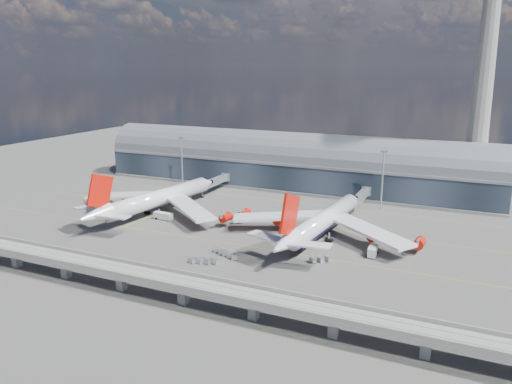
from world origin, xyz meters
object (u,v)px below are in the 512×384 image
at_px(service_truck_3, 373,251).
at_px(service_truck_4, 347,211).
at_px(cargo_train_2, 321,259).
at_px(airliner_left, 155,199).
at_px(service_truck_0, 91,203).
at_px(airliner_right, 323,222).
at_px(floodlight_mast_right, 382,178).
at_px(service_truck_2, 163,216).
at_px(service_truck_1, 109,204).
at_px(floodlight_mast_left, 182,160).
at_px(service_truck_5, 179,200).
at_px(control_tower, 483,86).
at_px(cargo_train_0, 204,261).
at_px(cargo_train_1, 225,254).

bearing_deg(service_truck_3, service_truck_4, 110.80).
bearing_deg(cargo_train_2, service_truck_4, 38.93).
xyz_separation_m(airliner_left, service_truck_0, (-34.22, -0.68, -5.29)).
bearing_deg(airliner_right, cargo_train_2, -68.88).
distance_m(airliner_right, service_truck_0, 105.94).
xyz_separation_m(floodlight_mast_right, service_truck_2, (-76.74, -51.17, -12.11)).
xyz_separation_m(service_truck_1, service_truck_3, (117.06, -10.85, 0.24)).
xyz_separation_m(floodlight_mast_left, service_truck_0, (-17.89, -46.90, -12.33)).
relative_size(service_truck_0, service_truck_5, 1.04).
bearing_deg(service_truck_2, service_truck_5, 19.77).
distance_m(control_tower, floodlight_mast_left, 143.01).
relative_size(floodlight_mast_right, service_truck_1, 4.87).
relative_size(floodlight_mast_left, airliner_left, 0.34).
distance_m(service_truck_1, cargo_train_0, 80.61).
height_order(airliner_left, service_truck_5, airliner_left).
height_order(floodlight_mast_right, service_truck_0, floodlight_mast_right).
xyz_separation_m(airliner_left, cargo_train_2, (77.78, -21.99, -5.73)).
bearing_deg(floodlight_mast_left, airliner_right, -27.76).
height_order(service_truck_2, cargo_train_2, service_truck_2).
distance_m(floodlight_mast_left, cargo_train_2, 116.93).
height_order(service_truck_2, cargo_train_0, service_truck_2).
height_order(service_truck_1, service_truck_2, service_truck_2).
relative_size(service_truck_0, cargo_train_0, 0.64).
distance_m(service_truck_3, cargo_train_1, 47.80).
relative_size(airliner_left, cargo_train_1, 6.98).
xyz_separation_m(floodlight_mast_left, cargo_train_0, (61.29, -84.57, -12.78)).
bearing_deg(airliner_right, airliner_left, -174.64).
bearing_deg(cargo_train_1, service_truck_1, 43.51).
distance_m(control_tower, airliner_left, 147.04).
distance_m(floodlight_mast_left, service_truck_0, 51.69).
relative_size(airliner_right, service_truck_0, 11.67).
bearing_deg(service_truck_1, cargo_train_1, -89.69).
distance_m(control_tower, service_truck_0, 177.54).
distance_m(floodlight_mast_right, airliner_right, 48.42).
bearing_deg(service_truck_5, service_truck_4, -26.32).
xyz_separation_m(control_tower, cargo_train_1, (-70.63, -103.86, -50.86)).
bearing_deg(service_truck_1, cargo_train_2, -79.63).
bearing_deg(control_tower, floodlight_mast_right, -141.34).
height_order(control_tower, airliner_right, control_tower).
bearing_deg(floodlight_mast_right, service_truck_4, -127.76).
bearing_deg(control_tower, service_truck_0, -153.90).
height_order(service_truck_0, service_truck_3, service_truck_3).
relative_size(service_truck_3, cargo_train_0, 0.69).
xyz_separation_m(floodlight_mast_right, airliner_left, (-83.67, -46.22, -7.04)).
xyz_separation_m(service_truck_1, service_truck_2, (32.39, -5.84, 0.12)).
bearing_deg(service_truck_1, cargo_train_0, -96.26).
height_order(floodlight_mast_left, service_truck_0, floodlight_mast_left).
xyz_separation_m(airliner_right, service_truck_2, (-64.69, -4.89, -4.55)).
distance_m(service_truck_1, service_truck_5, 30.31).
bearing_deg(service_truck_0, control_tower, 35.56).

